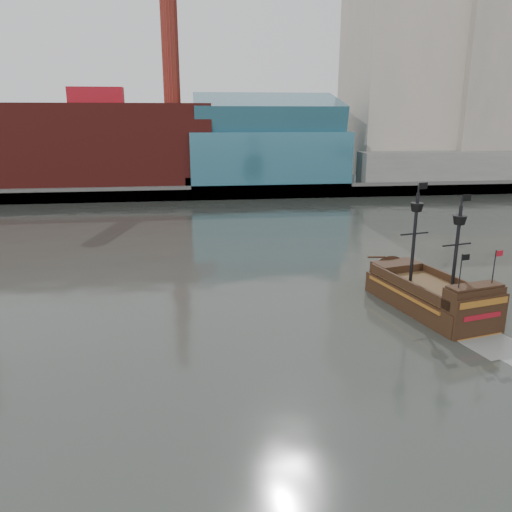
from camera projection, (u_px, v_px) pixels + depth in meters
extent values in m
plane|color=#272A25|center=(277.00, 357.00, 31.96)|extent=(400.00, 400.00, 0.00)
cube|color=slate|center=(212.00, 176.00, 119.45)|extent=(220.00, 60.00, 2.00)
cube|color=#4C4C49|center=(219.00, 193.00, 91.23)|extent=(220.00, 1.00, 2.60)
cube|color=maroon|center=(100.00, 145.00, 95.30)|extent=(42.00, 18.00, 15.00)
cube|color=#2C6276|center=(267.00, 157.00, 98.09)|extent=(30.00, 16.00, 10.00)
cube|color=#B2A593|center=(399.00, 66.00, 106.50)|extent=(20.00, 22.00, 46.00)
cube|color=#A09386|center=(486.00, 86.00, 106.03)|extent=(18.00, 18.00, 38.00)
cube|color=#B2A593|center=(411.00, 60.00, 123.15)|extent=(24.00, 20.00, 52.00)
cube|color=slate|center=(457.00, 167.00, 99.59)|extent=(40.00, 6.00, 6.00)
cylinder|color=maroon|center=(170.00, 43.00, 93.93)|extent=(3.20, 3.20, 22.00)
cube|color=#2C6276|center=(267.00, 115.00, 95.91)|extent=(28.00, 14.94, 8.78)
cube|color=black|center=(427.00, 302.00, 39.84)|extent=(6.82, 11.69, 2.37)
cube|color=#51381E|center=(429.00, 286.00, 39.48)|extent=(6.14, 10.52, 0.27)
cube|color=black|center=(396.00, 267.00, 43.36)|extent=(4.26, 2.98, 0.91)
cube|color=black|center=(474.00, 298.00, 35.00)|extent=(4.55, 2.36, 1.64)
cube|color=black|center=(480.00, 322.00, 34.64)|extent=(4.42, 1.19, 3.65)
cube|color=#92571C|center=(484.00, 303.00, 34.12)|extent=(4.03, 0.96, 0.46)
cube|color=maroon|center=(482.00, 317.00, 34.40)|extent=(3.14, 0.76, 0.37)
cylinder|color=black|center=(414.00, 238.00, 39.47)|extent=(0.30, 0.30, 7.12)
cylinder|color=black|center=(456.00, 249.00, 37.33)|extent=(0.30, 0.30, 6.58)
cone|color=black|center=(417.00, 207.00, 38.80)|extent=(1.20, 1.20, 0.64)
cone|color=black|center=(460.00, 220.00, 36.74)|extent=(1.20, 1.20, 0.64)
cube|color=black|center=(423.00, 186.00, 38.49)|extent=(0.81, 0.20, 0.50)
cube|color=black|center=(467.00, 198.00, 36.42)|extent=(0.81, 0.20, 0.50)
cube|color=#989E98|center=(495.00, 346.00, 33.55)|extent=(4.50, 4.05, 0.01)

